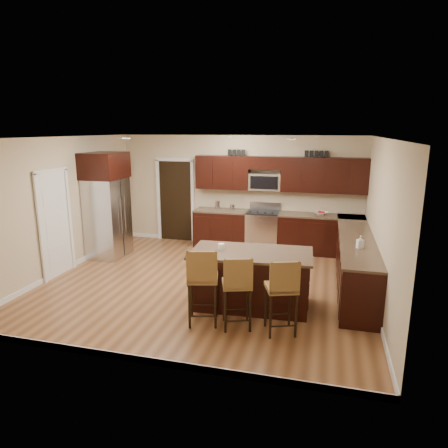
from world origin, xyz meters
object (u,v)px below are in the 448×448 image
(range, at_px, (263,230))
(island, at_px, (251,280))
(stool_right, at_px, (282,288))
(refrigerator, at_px, (107,204))
(stool_mid, at_px, (237,284))
(stool_left, at_px, (203,278))

(range, bearing_deg, island, -84.32)
(stool_right, bearing_deg, refrigerator, 128.73)
(stool_mid, distance_m, refrigerator, 4.46)
(island, xyz_separation_m, stool_right, (0.60, -0.84, 0.27))
(stool_right, height_order, refrigerator, refrigerator)
(range, relative_size, stool_left, 0.94)
(stool_mid, xyz_separation_m, stool_right, (0.64, -0.00, 0.01))
(range, relative_size, refrigerator, 0.47)
(refrigerator, bearing_deg, stool_mid, -36.06)
(stool_left, height_order, stool_right, stool_left)
(stool_left, distance_m, refrigerator, 4.05)
(stool_mid, height_order, refrigerator, refrigerator)
(island, xyz_separation_m, stool_mid, (-0.04, -0.84, 0.26))
(range, height_order, island, range)
(stool_left, bearing_deg, refrigerator, 125.33)
(stool_left, bearing_deg, range, 72.41)
(island, bearing_deg, refrigerator, 150.80)
(stool_left, relative_size, stool_mid, 1.06)
(island, distance_m, stool_left, 1.06)
(stool_left, bearing_deg, stool_right, -13.96)
(stool_left, distance_m, stool_right, 1.16)
(stool_left, bearing_deg, stool_mid, -13.62)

